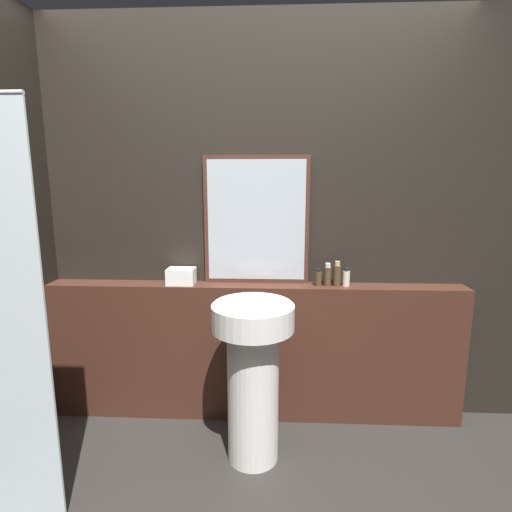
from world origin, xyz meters
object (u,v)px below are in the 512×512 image
Objects in this scene: towel_stack at (181,276)px; conditioner_bottle at (328,275)px; body_wash_bottle at (346,278)px; mirror at (256,220)px; shampoo_bottle at (318,278)px; lotion_bottle at (337,275)px; pedestal_sink at (253,369)px.

conditioner_bottle is at bearing -0.00° from towel_stack.
body_wash_bottle is (1.02, -0.00, 0.00)m from towel_stack.
mirror is at bearing 173.41° from body_wash_bottle.
shampoo_bottle is 0.75× the size of conditioner_bottle.
lotion_bottle reaches higher than shampoo_bottle.
pedestal_sink is at bearing -89.41° from mirror.
towel_stack is 0.91m from conditioner_bottle.
body_wash_bottle is at bearing 0.00° from conditioner_bottle.
pedestal_sink is at bearing -142.89° from body_wash_bottle.
pedestal_sink is at bearing -136.35° from conditioner_bottle.
shampoo_bottle reaches higher than towel_stack.
shampoo_bottle is at bearing 0.00° from towel_stack.
towel_stack is 1.48× the size of body_wash_bottle.
body_wash_bottle is at bearing -0.00° from towel_stack.
shampoo_bottle is 0.69× the size of lotion_bottle.
towel_stack is at bearing 180.00° from body_wash_bottle.
mirror reaches higher than lotion_bottle.
conditioner_bottle is (0.91, -0.00, 0.02)m from towel_stack.
mirror is 0.55m from conditioner_bottle.
mirror is 6.87× the size of body_wash_bottle.
pedestal_sink is at bearing -41.37° from towel_stack.
pedestal_sink is 1.14× the size of mirror.
towel_stack is 0.85m from shampoo_bottle.
towel_stack is at bearing 180.00° from lotion_bottle.
shampoo_bottle is 0.93× the size of body_wash_bottle.
mirror is 0.58m from towel_stack.
lotion_bottle reaches higher than pedestal_sink.
body_wash_bottle is (0.11, 0.00, -0.01)m from conditioner_bottle.
mirror reaches higher than towel_stack.
pedestal_sink is 7.80× the size of body_wash_bottle.
mirror is at bearing 170.57° from shampoo_bottle.
lotion_bottle reaches higher than conditioner_bottle.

